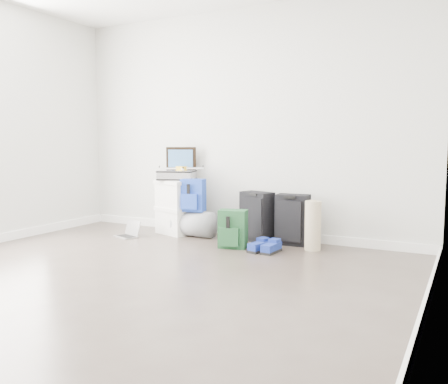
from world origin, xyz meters
The scene contains 14 objects.
ground centered at (0.00, 0.00, 0.00)m, with size 5.00×5.00×0.00m, color #3D322D.
room_envelope centered at (0.00, 0.02, 1.72)m, with size 4.52×5.02×2.71m.
boxes_stack centered at (-0.75, 2.24, 0.34)m, with size 0.56×0.50×0.67m.
briefcase centered at (-0.75, 2.24, 0.73)m, with size 0.43×0.31×0.12m, color #B2B2B7.
painting centered at (-0.75, 2.34, 0.93)m, with size 0.36×0.15×0.28m.
drone centered at (-0.67, 2.22, 0.82)m, with size 0.45×0.45×0.05m.
duffel_bag centered at (-0.47, 2.18, 0.15)m, with size 0.31×0.31×0.50m, color gray.
blue_backpack centered at (-0.47, 2.15, 0.50)m, with size 0.31×0.25×0.39m.
large_suitcase centered at (0.31, 2.28, 0.28)m, with size 0.41×0.33×0.57m.
green_backpack centered at (0.23, 1.82, 0.20)m, with size 0.33×0.27×0.41m.
carry_on centered at (0.74, 2.28, 0.28)m, with size 0.37×0.26×0.56m.
shoes centered at (0.62, 1.81, 0.05)m, with size 0.29×0.31×0.10m.
rolled_rug centered at (1.02, 2.13, 0.26)m, with size 0.17×0.17×0.52m, color tan.
laptop centered at (-1.15, 1.78, 0.05)m, with size 0.32×0.27×0.19m.
Camera 1 is at (2.47, -2.66, 1.13)m, focal length 38.00 mm.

